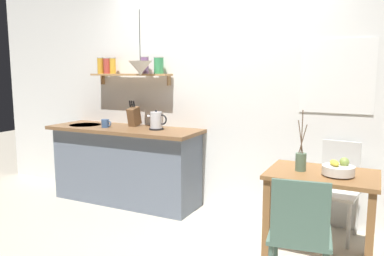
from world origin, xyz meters
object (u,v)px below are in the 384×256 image
(dining_chair_near, at_px, (300,233))
(coffee_mug_by_sink, at_px, (106,123))
(twig_vase, at_px, (301,161))
(pendant_lamp, at_px, (140,68))
(dining_table, at_px, (321,190))
(dining_chair_far, at_px, (337,184))
(knife_block, at_px, (134,116))
(electric_kettle, at_px, (156,121))
(fruit_bowl, at_px, (338,169))

(dining_chair_near, relative_size, coffee_mug_by_sink, 6.81)
(twig_vase, height_order, pendant_lamp, pendant_lamp)
(dining_table, xyz_separation_m, coffee_mug_by_sink, (-2.44, 0.35, 0.35))
(dining_chair_far, distance_m, knife_block, 2.33)
(twig_vase, bearing_deg, dining_chair_far, 67.51)
(twig_vase, distance_m, electric_kettle, 1.73)
(dining_table, distance_m, dining_chair_far, 0.57)
(pendant_lamp, bearing_deg, dining_chair_near, -30.60)
(dining_chair_far, bearing_deg, knife_block, 179.60)
(dining_chair_far, height_order, knife_block, knife_block)
(coffee_mug_by_sink, distance_m, pendant_lamp, 0.77)
(dining_chair_near, xyz_separation_m, knife_block, (-2.17, 1.31, 0.51))
(dining_chair_near, xyz_separation_m, pendant_lamp, (-1.97, 1.17, 1.07))
(dining_chair_near, bearing_deg, pendant_lamp, 149.40)
(coffee_mug_by_sink, bearing_deg, pendant_lamp, 10.93)
(fruit_bowl, xyz_separation_m, coffee_mug_by_sink, (-2.56, 0.39, 0.16))
(electric_kettle, bearing_deg, twig_vase, -16.08)
(dining_chair_far, distance_m, electric_kettle, 1.96)
(fruit_bowl, bearing_deg, dining_chair_far, 95.07)
(electric_kettle, bearing_deg, pendant_lamp, -170.41)
(dining_table, height_order, twig_vase, twig_vase)
(dining_chair_far, distance_m, pendant_lamp, 2.34)
(twig_vase, bearing_deg, knife_block, 163.81)
(dining_table, xyz_separation_m, fruit_bowl, (0.12, -0.05, 0.19))
(dining_table, xyz_separation_m, knife_block, (-2.20, 0.57, 0.42))
(dining_chair_far, relative_size, electric_kettle, 3.69)
(dining_chair_far, distance_m, twig_vase, 0.70)
(dining_chair_near, xyz_separation_m, electric_kettle, (-1.79, 1.20, 0.49))
(fruit_bowl, distance_m, knife_block, 2.42)
(dining_chair_near, distance_m, pendant_lamp, 2.53)
(fruit_bowl, xyz_separation_m, pendant_lamp, (-2.13, 0.48, 0.79))
(dining_table, relative_size, knife_block, 2.77)
(twig_vase, distance_m, pendant_lamp, 2.04)
(coffee_mug_by_sink, bearing_deg, dining_chair_near, -24.19)
(pendant_lamp, bearing_deg, dining_chair_far, 3.50)
(knife_block, bearing_deg, coffee_mug_by_sink, -136.48)
(electric_kettle, bearing_deg, dining_chair_near, -33.70)
(electric_kettle, relative_size, pendant_lamp, 0.34)
(dining_chair_far, height_order, fruit_bowl, dining_chair_far)
(twig_vase, bearing_deg, pendant_lamp, 166.30)
(fruit_bowl, relative_size, electric_kettle, 1.01)
(coffee_mug_by_sink, bearing_deg, dining_table, -8.06)
(dining_table, relative_size, pendant_lamp, 1.21)
(twig_vase, relative_size, coffee_mug_by_sink, 3.86)
(knife_block, distance_m, coffee_mug_by_sink, 0.34)
(dining_chair_near, distance_m, dining_chair_far, 1.30)
(fruit_bowl, bearing_deg, dining_chair_near, -102.64)
(dining_chair_far, xyz_separation_m, pendant_lamp, (-2.07, -0.13, 1.08))
(dining_chair_far, bearing_deg, pendant_lamp, -176.50)
(fruit_bowl, bearing_deg, dining_table, 158.71)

